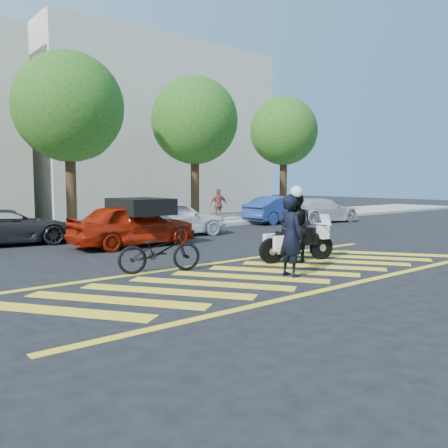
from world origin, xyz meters
TOP-DOWN VIEW (x-y plane):
  - ground at (0.00, 0.00)m, footprint 90.00×90.00m
  - sidewalk at (0.00, 12.00)m, footprint 60.00×5.00m
  - crosswalk at (-0.04, 0.00)m, footprint 12.33×4.00m
  - building_right at (9.00, 21.00)m, footprint 16.00×8.00m
  - tree_center at (0.13, 12.06)m, footprint 4.60×4.60m
  - tree_right at (6.63, 12.06)m, footprint 4.40×4.40m
  - tree_far_right at (13.13, 12.06)m, footprint 4.00×4.00m
  - officer_bike at (0.20, -0.52)m, footprint 0.49×0.70m
  - bicycle at (-1.87, 1.76)m, footprint 2.12×1.21m
  - police_motorcycle at (1.77, 0.74)m, footprint 2.23×0.99m
  - officer_moto at (1.76, 0.73)m, footprint 0.92×1.07m
  - red_convertible at (-0.20, 6.18)m, footprint 4.23×1.70m
  - parked_mid_left at (-3.26, 9.20)m, footprint 4.59×2.59m
  - parked_mid_right at (2.46, 7.80)m, footprint 4.33×2.08m
  - parked_right at (9.90, 9.20)m, footprint 4.26×1.62m
  - parked_far_right at (11.85, 8.16)m, footprint 4.54×2.29m
  - pedestrian_right at (7.06, 10.77)m, footprint 1.03×0.62m

SIDE VIEW (x-z plane):
  - ground at x=0.00m, z-range 0.00..0.00m
  - crosswalk at x=-0.04m, z-range 0.00..0.01m
  - sidewalk at x=0.00m, z-range 0.00..0.15m
  - bicycle at x=-1.87m, z-range 0.00..1.05m
  - police_motorcycle at x=1.77m, z-range 0.04..1.05m
  - parked_mid_left at x=-3.26m, z-range 0.00..1.21m
  - parked_far_right at x=11.85m, z-range 0.00..1.26m
  - parked_right at x=9.90m, z-range 0.00..1.39m
  - parked_mid_right at x=2.46m, z-range 0.00..1.43m
  - red_convertible at x=-0.20m, z-range 0.00..1.44m
  - officer_bike at x=0.20m, z-range 0.00..1.86m
  - officer_moto at x=1.76m, z-range 0.00..1.89m
  - pedestrian_right at x=7.06m, z-range 0.15..1.79m
  - tree_far_right at x=13.13m, z-range 1.39..8.49m
  - tree_right at x=6.63m, z-range 1.34..8.75m
  - tree_center at x=0.13m, z-range 1.31..8.88m
  - building_right at x=9.00m, z-range 0.00..11.00m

